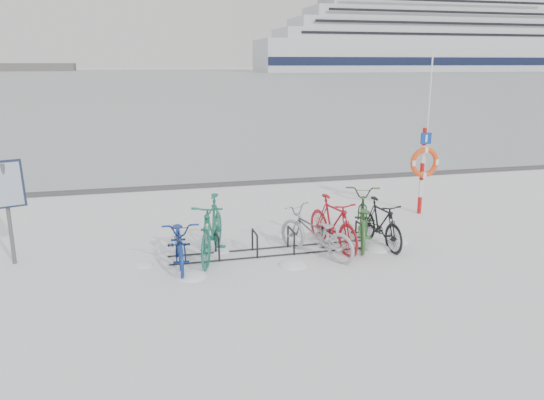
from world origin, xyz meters
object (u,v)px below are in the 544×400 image
(info_board, at_px, (5,191))
(lifebuoy_station, at_px, (424,162))
(bike_rack, at_px, (273,244))
(cruise_ferry, at_px, (427,40))

(info_board, relative_size, lifebuoy_station, 0.50)
(bike_rack, distance_m, cruise_ferry, 234.04)
(info_board, bearing_deg, cruise_ferry, 40.23)
(bike_rack, relative_size, lifebuoy_station, 1.06)
(bike_rack, xyz_separation_m, info_board, (-4.73, 0.56, 1.20))
(info_board, bearing_deg, lifebuoy_station, -10.67)
(cruise_ferry, bearing_deg, lifebuoy_station, -119.68)
(bike_rack, bearing_deg, cruise_ferry, 59.66)
(lifebuoy_station, bearing_deg, bike_rack, -156.98)
(bike_rack, distance_m, info_board, 4.91)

